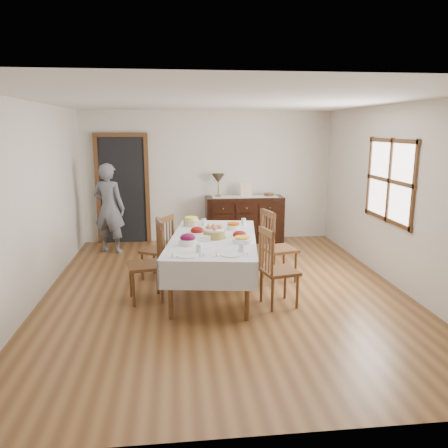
{
  "coord_description": "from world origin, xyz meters",
  "views": [
    {
      "loc": [
        -0.66,
        -5.8,
        2.25
      ],
      "look_at": [
        0.0,
        0.1,
        0.95
      ],
      "focal_mm": 35.0,
      "sensor_mm": 36.0,
      "label": 1
    }
  ],
  "objects": [
    {
      "name": "ground",
      "position": [
        0.0,
        0.0,
        0.0
      ],
      "size": [
        6.0,
        6.0,
        0.0
      ],
      "primitive_type": "plane",
      "color": "brown"
    },
    {
      "name": "room_shell",
      "position": [
        -0.15,
        0.42,
        1.64
      ],
      "size": [
        5.02,
        6.02,
        2.65
      ],
      "color": "white",
      "rests_on": "ground"
    },
    {
      "name": "dining_table",
      "position": [
        -0.15,
        0.03,
        0.69
      ],
      "size": [
        1.48,
        2.42,
        0.78
      ],
      "rotation": [
        0.0,
        0.0,
        -0.15
      ],
      "color": "silver",
      "rests_on": "ground"
    },
    {
      "name": "chair_left_near",
      "position": [
        -1.02,
        -0.2,
        0.55
      ],
      "size": [
        0.53,
        0.53,
        1.09
      ],
      "rotation": [
        0.0,
        0.0,
        -1.39
      ],
      "color": "#55331A",
      "rests_on": "ground"
    },
    {
      "name": "chair_left_far",
      "position": [
        -0.92,
        0.64,
        0.5
      ],
      "size": [
        0.56,
        0.56,
        0.98
      ],
      "rotation": [
        0.0,
        0.0,
        -2.09
      ],
      "color": "#55331A",
      "rests_on": "ground"
    },
    {
      "name": "chair_right_near",
      "position": [
        0.59,
        -0.58,
        0.52
      ],
      "size": [
        0.51,
        0.51,
        1.03
      ],
      "rotation": [
        0.0,
        0.0,
        1.78
      ],
      "color": "#55331A",
      "rests_on": "ground"
    },
    {
      "name": "chair_right_far",
      "position": [
        0.81,
        0.36,
        0.55
      ],
      "size": [
        0.55,
        0.55,
        1.09
      ],
      "rotation": [
        0.0,
        0.0,
        1.82
      ],
      "color": "#55331A",
      "rests_on": "ground"
    },
    {
      "name": "sideboard",
      "position": [
        0.7,
        2.72,
        0.46
      ],
      "size": [
        1.54,
        0.56,
        0.92
      ],
      "color": "black",
      "rests_on": "ground"
    },
    {
      "name": "person",
      "position": [
        -1.88,
        2.22,
        0.88
      ],
      "size": [
        0.64,
        0.53,
        1.76
      ],
      "primitive_type": "imported",
      "rotation": [
        0.0,
        0.0,
        2.78
      ],
      "color": "slate",
      "rests_on": "ground"
    },
    {
      "name": "bread_basket",
      "position": [
        -0.15,
        -0.01,
        0.86
      ],
      "size": [
        0.3,
        0.3,
        0.19
      ],
      "color": "olive",
      "rests_on": "dining_table"
    },
    {
      "name": "egg_basket",
      "position": [
        -0.13,
        0.42,
        0.81
      ],
      "size": [
        0.23,
        0.23,
        0.1
      ],
      "color": "black",
      "rests_on": "dining_table"
    },
    {
      "name": "ham_platter_a",
      "position": [
        -0.37,
        0.31,
        0.81
      ],
      "size": [
        0.29,
        0.29,
        0.11
      ],
      "color": "white",
      "rests_on": "dining_table"
    },
    {
      "name": "ham_platter_b",
      "position": [
        0.2,
        -0.02,
        0.81
      ],
      "size": [
        0.27,
        0.27,
        0.11
      ],
      "color": "white",
      "rests_on": "dining_table"
    },
    {
      "name": "beet_bowl",
      "position": [
        -0.52,
        -0.32,
        0.85
      ],
      "size": [
        0.23,
        0.23,
        0.15
      ],
      "color": "white",
      "rests_on": "dining_table"
    },
    {
      "name": "carrot_bowl",
      "position": [
        0.18,
        0.49,
        0.83
      ],
      "size": [
        0.2,
        0.2,
        0.1
      ],
      "color": "white",
      "rests_on": "dining_table"
    },
    {
      "name": "pineapple_bowl",
      "position": [
        -0.43,
        0.8,
        0.84
      ],
      "size": [
        0.24,
        0.24,
        0.14
      ],
      "color": "tan",
      "rests_on": "dining_table"
    },
    {
      "name": "casserole_dish",
      "position": [
        0.2,
        -0.29,
        0.82
      ],
      "size": [
        0.27,
        0.27,
        0.08
      ],
      "color": "white",
      "rests_on": "dining_table"
    },
    {
      "name": "butter_dish",
      "position": [
        -0.28,
        -0.16,
        0.82
      ],
      "size": [
        0.15,
        0.11,
        0.07
      ],
      "color": "white",
      "rests_on": "dining_table"
    },
    {
      "name": "setting_left",
      "position": [
        -0.5,
        -0.78,
        0.8
      ],
      "size": [
        0.44,
        0.31,
        0.1
      ],
      "color": "white",
      "rests_on": "dining_table"
    },
    {
      "name": "setting_right",
      "position": [
        0.02,
        -0.8,
        0.8
      ],
      "size": [
        0.44,
        0.31,
        0.1
      ],
      "color": "white",
      "rests_on": "dining_table"
    },
    {
      "name": "glass_far_a",
      "position": [
        -0.24,
        0.81,
        0.83
      ],
      "size": [
        0.07,
        0.07,
        0.1
      ],
      "color": "silver",
      "rests_on": "dining_table"
    },
    {
      "name": "glass_far_b",
      "position": [
        0.38,
        0.73,
        0.84
      ],
      "size": [
        0.07,
        0.07,
        0.11
      ],
      "color": "silver",
      "rests_on": "dining_table"
    },
    {
      "name": "runner",
      "position": [
        0.71,
        2.72,
        0.93
      ],
      "size": [
        1.3,
        0.35,
        0.01
      ],
      "color": "silver",
      "rests_on": "sideboard"
    },
    {
      "name": "table_lamp",
      "position": [
        0.18,
        2.75,
        1.28
      ],
      "size": [
        0.26,
        0.26,
        0.46
      ],
      "color": "brown",
      "rests_on": "sideboard"
    },
    {
      "name": "picture_frame",
      "position": [
        0.73,
        2.68,
        1.06
      ],
      "size": [
        0.22,
        0.08,
        0.28
      ],
      "color": "beige",
      "rests_on": "sideboard"
    },
    {
      "name": "deco_bowl",
      "position": [
        1.21,
        2.72,
        0.95
      ],
      "size": [
        0.2,
        0.2,
        0.06
      ],
      "color": "#55331A",
      "rests_on": "sideboard"
    }
  ]
}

